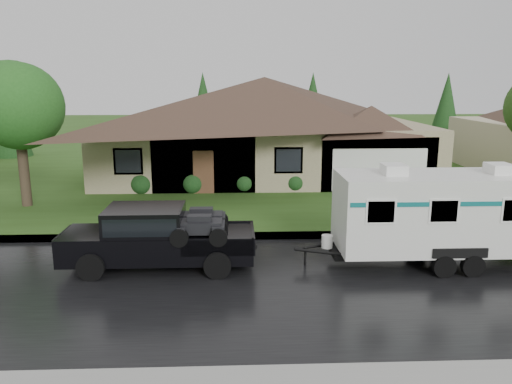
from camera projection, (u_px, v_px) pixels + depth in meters
ground at (226, 260)px, 15.72m from camera, size 140.00×140.00×0.00m
road at (225, 285)px, 13.77m from camera, size 140.00×8.00×0.01m
curb at (227, 236)px, 17.90m from camera, size 140.00×0.50×0.15m
lawn at (230, 173)px, 30.34m from camera, size 140.00×26.00×0.15m
house_main at (270, 116)px, 28.53m from camera, size 19.44×10.80×6.90m
tree_left_green at (17, 101)px, 21.03m from camera, size 3.96×3.96×6.56m
shrub_row at (270, 181)px, 24.73m from camera, size 13.60×1.00×1.00m
pickup_truck at (155, 236)px, 14.90m from camera, size 5.63×2.14×1.88m
travel_trailer at (446, 212)px, 15.11m from camera, size 6.94×2.44×3.12m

